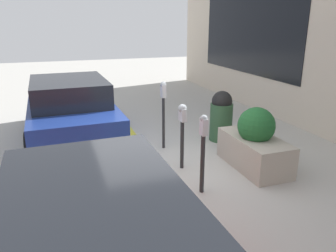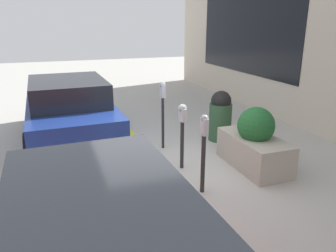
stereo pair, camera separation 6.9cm
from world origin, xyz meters
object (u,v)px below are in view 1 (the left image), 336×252
(parking_meter_second, at_px, (182,124))
(parked_car_front, at_px, (95,246))
(trash_bin, at_px, (221,116))
(parking_meter_nearest, at_px, (203,145))
(planter_box, at_px, (255,144))
(parking_meter_middle, at_px, (163,103))
(parked_car_middle, at_px, (70,108))

(parking_meter_second, bearing_deg, parked_car_front, 145.09)
(parking_meter_second, xyz_separation_m, trash_bin, (1.21, -1.50, -0.31))
(parking_meter_nearest, relative_size, planter_box, 0.86)
(parking_meter_middle, distance_m, parked_car_front, 4.55)
(parking_meter_nearest, xyz_separation_m, parked_car_front, (-1.89, 2.00, -0.09))
(parking_meter_nearest, xyz_separation_m, parking_meter_middle, (2.17, -0.03, 0.19))
(parking_meter_second, relative_size, parked_car_middle, 0.30)
(parking_meter_nearest, height_order, trash_bin, parking_meter_nearest)
(parked_car_front, bearing_deg, parking_meter_nearest, -47.73)
(parking_meter_nearest, bearing_deg, parking_meter_second, -1.83)
(parking_meter_nearest, distance_m, parked_car_front, 2.75)
(parking_meter_middle, bearing_deg, parking_meter_second, -179.96)
(parked_car_middle, distance_m, trash_bin, 3.69)
(parking_meter_second, bearing_deg, planter_box, -107.11)
(planter_box, bearing_deg, parked_car_front, 126.07)
(parked_car_middle, bearing_deg, trash_bin, -112.53)
(parking_meter_second, height_order, parked_car_middle, parked_car_middle)
(parking_meter_middle, bearing_deg, trash_bin, -87.91)
(parking_meter_second, distance_m, trash_bin, 1.95)
(parked_car_front, bearing_deg, parking_meter_middle, -27.75)
(parking_meter_second, xyz_separation_m, parked_car_middle, (2.52, 1.94, -0.14))
(planter_box, bearing_deg, parked_car_middle, 48.42)
(parking_meter_nearest, distance_m, trash_bin, 2.71)
(parking_meter_middle, height_order, trash_bin, parking_meter_middle)
(planter_box, distance_m, trash_bin, 1.64)
(parking_meter_middle, xyz_separation_m, parked_car_front, (-4.06, 2.03, -0.28))
(parking_meter_second, relative_size, trash_bin, 1.07)
(parked_car_middle, relative_size, trash_bin, 3.53)
(parking_meter_nearest, xyz_separation_m, planter_box, (0.59, -1.41, -0.38))
(parking_meter_second, bearing_deg, parking_meter_nearest, 178.17)
(parking_meter_second, relative_size, parked_car_front, 0.29)
(parking_meter_middle, height_order, parked_car_front, parking_meter_middle)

